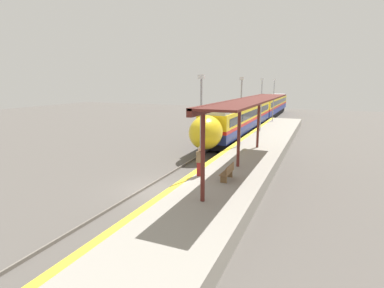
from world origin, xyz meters
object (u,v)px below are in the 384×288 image
(platform_bench, at_px, (228,172))
(lamppost_farthest, at_px, (274,97))
(lamppost_far, at_px, (261,101))
(lamppost_near, at_px, (201,120))
(railway_signal, at_px, (212,118))
(person_waiting, at_px, (200,162))
(lamppost_mid, at_px, (241,108))
(train, at_px, (258,110))

(platform_bench, distance_m, lamppost_farthest, 27.12)
(lamppost_far, distance_m, lamppost_farthest, 8.93)
(platform_bench, height_order, lamppost_near, lamppost_near)
(lamppost_far, bearing_deg, lamppost_farthest, 90.00)
(railway_signal, bearing_deg, lamppost_near, -72.84)
(person_waiting, height_order, lamppost_mid, lamppost_mid)
(lamppost_near, bearing_deg, lamppost_mid, 90.00)
(person_waiting, distance_m, lamppost_near, 2.41)
(railway_signal, distance_m, lamppost_near, 15.76)
(railway_signal, height_order, lamppost_mid, lamppost_mid)
(train, bearing_deg, lamppost_near, -85.23)
(lamppost_mid, bearing_deg, lamppost_near, -90.00)
(lamppost_mid, bearing_deg, platform_bench, -79.49)
(platform_bench, height_order, lamppost_mid, lamppost_mid)
(platform_bench, distance_m, railway_signal, 16.41)
(person_waiting, height_order, lamppost_near, lamppost_near)
(lamppost_farthest, bearing_deg, lamppost_near, -90.00)
(platform_bench, xyz_separation_m, lamppost_farthest, (-1.68, 26.92, 2.80))
(platform_bench, xyz_separation_m, lamppost_far, (-1.68, 17.99, 2.80))
(lamppost_near, xyz_separation_m, lamppost_mid, (0.00, 8.93, 0.00))
(platform_bench, bearing_deg, train, 98.03)
(lamppost_mid, relative_size, lamppost_far, 1.00)
(railway_signal, relative_size, lamppost_far, 0.70)
(train, height_order, lamppost_far, lamppost_far)
(train, xyz_separation_m, lamppost_farthest, (2.41, -2.10, 2.03))
(platform_bench, xyz_separation_m, lamppost_near, (-1.68, 0.14, 2.80))
(lamppost_farthest, bearing_deg, lamppost_mid, -90.00)
(platform_bench, bearing_deg, person_waiting, 177.31)
(train, bearing_deg, railway_signal, -99.03)
(lamppost_near, relative_size, lamppost_farthest, 1.00)
(platform_bench, xyz_separation_m, railway_signal, (-6.30, 15.11, 1.10))
(lamppost_farthest, bearing_deg, platform_bench, -86.43)
(person_waiting, bearing_deg, train, 94.66)
(lamppost_farthest, bearing_deg, lamppost_far, -90.00)
(railway_signal, height_order, lamppost_near, lamppost_near)
(lamppost_far, relative_size, lamppost_farthest, 1.00)
(lamppost_far, bearing_deg, person_waiting, -90.17)
(platform_bench, height_order, lamppost_far, lamppost_far)
(lamppost_near, bearing_deg, lamppost_farthest, 90.00)
(train, relative_size, person_waiting, 28.23)
(platform_bench, distance_m, person_waiting, 1.78)
(platform_bench, distance_m, lamppost_near, 3.27)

